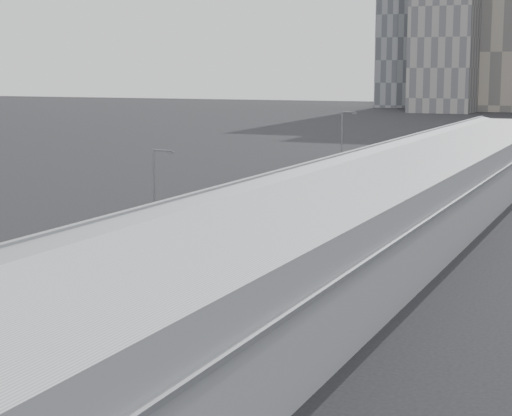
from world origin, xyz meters
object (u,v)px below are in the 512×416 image
Objects in this scene: bus_4 at (296,211)px; suv at (401,155)px; bus_2 at (108,280)px; street_lamp_near at (156,190)px; bus_3 at (212,241)px; street_lamp_far at (343,141)px; shipping_container at (367,159)px; bus_8 at (430,159)px; bus_5 at (333,195)px; bus_7 at (400,167)px; bus_6 at (379,178)px.

suv is at bearing 93.10° from bus_4.
bus_2 is 18.76m from street_lamp_near.
bus_3 is 8.34m from street_lamp_near.
street_lamp_far is 16.63m from shipping_container.
bus_8 is 9.56m from shipping_container.
bus_2 is 95.07m from suv.
suv is at bearing 89.47° from street_lamp_far.
bus_5 is 1.03× the size of bus_8.
bus_7 reaches higher than suv.
bus_8 is at bearing 68.53° from street_lamp_far.
bus_5 is at bearing -73.64° from street_lamp_far.
bus_6 is at bearing 80.14° from street_lamp_near.
street_lamp_far is (-7.46, 35.73, 3.75)m from bus_4.
bus_8 is 2.21× the size of suv.
street_lamp_far is at bearing 99.85° from bus_3.
bus_7 is 1.49× the size of street_lamp_near.
bus_4 is 1.59× the size of street_lamp_near.
bus_6 is at bearing 91.96° from bus_3.
bus_7 is 54.42m from street_lamp_near.
bus_2 is 81.97m from shipping_container.
bus_4 is at bearing -91.96° from bus_5.
bus_8 is at bearing 24.44° from shipping_container.
suv is at bearing 119.53° from bus_8.
bus_4 reaches higher than shipping_container.
suv is at bearing 95.14° from bus_2.
bus_7 is 24.50m from suv.
shipping_container is (-1.57, 16.05, -4.05)m from street_lamp_far.
bus_3 reaches higher than bus_8.
suv is (1.84, 13.30, -0.50)m from shipping_container.
bus_5 is at bearing -91.52° from bus_7.
bus_6 is 12.77m from bus_7.
street_lamp_far is 29.70m from suv.
bus_5 is 16.77m from bus_6.
bus_4 is (0.71, 29.77, -0.02)m from bus_2.
street_lamp_far is 1.64× the size of suv.
bus_7 is at bearing 87.05° from bus_5.
street_lamp_near reaches higher than bus_8.
bus_4 is at bearing -74.13° from suv.
street_lamp_near is 1.50× the size of shipping_container.
bus_7 is 13.47m from bus_8.
bus_7 is 13.12m from shipping_container.
bus_3 is at bearing -25.43° from street_lamp_near.
bus_8 is 20.83m from street_lamp_far.
suv is at bearing 100.30° from bus_6.
shipping_container is (-9.07, -3.01, -0.24)m from bus_8.
bus_2 is 2.39× the size of shipping_container.
bus_4 reaches higher than bus_3.
bus_2 reaches higher than shipping_container.
street_lamp_far reaches higher than bus_4.
bus_4 is 1.04× the size of bus_8.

